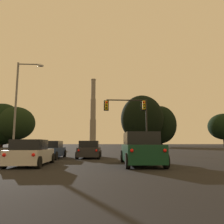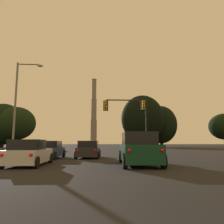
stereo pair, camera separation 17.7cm
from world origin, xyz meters
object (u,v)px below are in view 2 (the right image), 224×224
object	(u,v)px
suv_right_lane_second	(139,149)
hatchback_left_lane_second	(29,153)
smokestack	(94,118)
hatchback_center_lane_front	(89,150)
traffic_light_overhead_right	(132,112)
sedan_left_lane_front	(49,150)
street_lamp	(19,99)

from	to	relation	value
suv_right_lane_second	hatchback_left_lane_second	world-z (taller)	suv_right_lane_second
smokestack	hatchback_left_lane_second	bearing A→B (deg)	-89.65
hatchback_center_lane_front	smokestack	bearing A→B (deg)	94.03
suv_right_lane_second	traffic_light_overhead_right	size ratio (longest dim) A/B	0.78
suv_right_lane_second	hatchback_left_lane_second	xyz separation A→B (m)	(-6.24, -0.01, -0.23)
sedan_left_lane_front	smokestack	world-z (taller)	smokestack
hatchback_center_lane_front	street_lamp	size ratio (longest dim) A/B	0.43
sedan_left_lane_front	traffic_light_overhead_right	bearing A→B (deg)	41.02
suv_right_lane_second	hatchback_center_lane_front	xyz separation A→B (m)	(-3.21, 6.21, -0.23)
sedan_left_lane_front	street_lamp	xyz separation A→B (m)	(-4.11, 3.89, 5.08)
traffic_light_overhead_right	street_lamp	distance (m)	12.40
hatchback_center_lane_front	traffic_light_overhead_right	distance (m)	8.88
suv_right_lane_second	smokestack	xyz separation A→B (m)	(-7.20, 160.04, 19.85)
street_lamp	hatchback_center_lane_front	bearing A→B (deg)	-25.22
street_lamp	suv_right_lane_second	bearing A→B (deg)	-42.50
sedan_left_lane_front	hatchback_left_lane_second	size ratio (longest dim) A/B	1.15
street_lamp	smokestack	distance (m)	151.16
hatchback_center_lane_front	smokestack	distance (m)	155.19
sedan_left_lane_front	suv_right_lane_second	distance (m)	8.65
hatchback_left_lane_second	street_lamp	size ratio (longest dim) A/B	0.43
hatchback_left_lane_second	hatchback_center_lane_front	size ratio (longest dim) A/B	0.99
hatchback_left_lane_second	traffic_light_overhead_right	distance (m)	15.27
hatchback_left_lane_second	sedan_left_lane_front	bearing A→B (deg)	91.80
sedan_left_lane_front	street_lamp	distance (m)	7.61
sedan_left_lane_front	traffic_light_overhead_right	world-z (taller)	traffic_light_overhead_right
sedan_left_lane_front	hatchback_center_lane_front	distance (m)	3.26
traffic_light_overhead_right	smokestack	world-z (taller)	smokestack
street_lamp	traffic_light_overhead_right	bearing A→B (deg)	13.02
sedan_left_lane_front	suv_right_lane_second	world-z (taller)	suv_right_lane_second
suv_right_lane_second	sedan_left_lane_front	bearing A→B (deg)	140.42
hatchback_center_lane_front	street_lamp	xyz separation A→B (m)	(-7.34, 3.46, 5.09)
suv_right_lane_second	smokestack	world-z (taller)	smokestack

